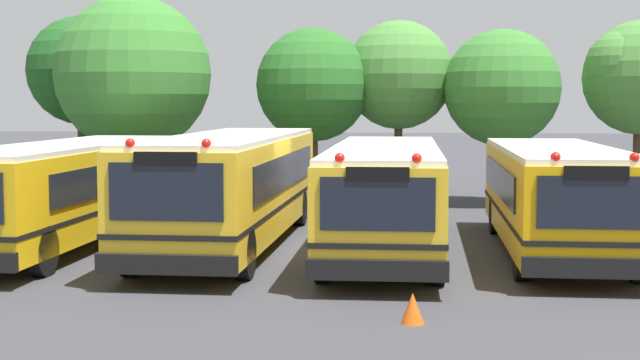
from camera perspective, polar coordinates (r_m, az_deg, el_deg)
ground_plane at (r=21.65m, az=-0.83°, el=-4.21°), size 160.00×160.00×0.00m
school_bus_0 at (r=22.69m, az=-15.40°, el=-0.54°), size 2.57×10.73×2.56m
school_bus_1 at (r=21.93m, az=-5.50°, el=-0.29°), size 2.64×11.30×2.77m
school_bus_2 at (r=21.35m, az=4.07°, el=-0.73°), size 2.63×11.31×2.54m
school_bus_3 at (r=21.40m, az=14.35°, el=-0.86°), size 2.54×9.72×2.54m
tree_0 at (r=33.93m, az=-14.22°, el=6.54°), size 3.95×3.82×6.43m
tree_1 at (r=31.06m, az=-11.48°, el=6.49°), size 5.13×5.13×6.88m
tree_2 at (r=31.22m, az=-0.46°, el=6.01°), size 3.83×3.83×5.89m
tree_3 at (r=31.89m, az=4.90°, el=6.42°), size 3.72×3.72×6.19m
tree_4 at (r=31.18m, az=11.45°, el=5.53°), size 3.88×3.85×5.80m
tree_5 at (r=32.24m, az=19.00°, el=6.10°), size 3.78×3.78×6.10m
traffic_cone at (r=14.43m, az=5.74°, el=-7.88°), size 0.37×0.37×0.48m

